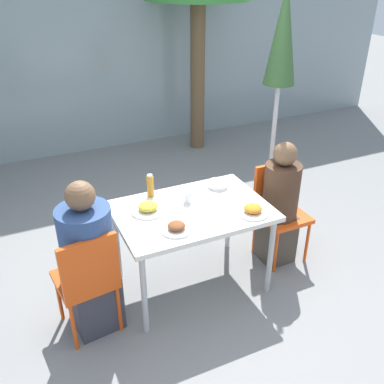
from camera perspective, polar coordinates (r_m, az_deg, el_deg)
The scene contains 14 objects.
ground_plane at distance 3.77m, azimuth 0.00°, elevation -11.99°, with size 24.00×24.00×0.00m, color gray.
building_facade at distance 6.18m, azimuth -14.01°, elevation 18.94°, with size 10.00×0.20×3.00m.
dining_table at distance 3.37m, azimuth 0.00°, elevation -3.22°, with size 1.19×0.82×0.74m.
chair_left at distance 3.10m, azimuth -13.76°, elevation -10.90°, with size 0.45×0.45×0.88m.
person_left at distance 3.15m, azimuth -13.48°, elevation -9.19°, with size 0.37×0.37×1.21m.
chair_right at distance 3.92m, azimuth 11.46°, elevation -1.61°, with size 0.40×0.40×0.88m.
person_right at distance 3.82m, azimuth 11.58°, elevation -1.94°, with size 0.31×0.31×1.15m.
closed_umbrella at distance 4.10m, azimuth 11.81°, elevation 17.64°, with size 0.36×0.36×2.34m.
plate_0 at distance 3.31m, azimuth -5.89°, elevation -2.17°, with size 0.27×0.27×0.07m.
plate_1 at distance 3.30m, azimuth 8.11°, elevation -2.42°, with size 0.25×0.25×0.07m.
plate_2 at distance 3.07m, azimuth -2.08°, elevation -4.75°, with size 0.23×0.23×0.06m.
bottle at distance 3.49m, azimuth -5.59°, elevation 0.80°, with size 0.06×0.06×0.20m.
drinking_cup at distance 3.41m, azimuth -0.58°, elevation -0.69°, with size 0.07×0.07×0.09m.
salad_bowl at distance 3.65m, azimuth 3.50°, elevation 1.06°, with size 0.17×0.17×0.05m.
Camera 1 is at (-1.20, -2.60, 2.45)m, focal length 40.00 mm.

